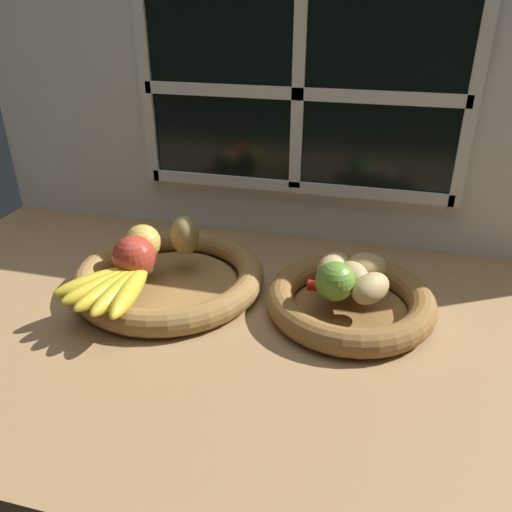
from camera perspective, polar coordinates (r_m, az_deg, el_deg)
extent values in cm
cube|color=#9E774C|center=(90.56, 0.81, -6.08)|extent=(140.00, 90.00, 3.00)
cube|color=silver|center=(106.94, 4.91, 16.03)|extent=(140.00, 3.00, 55.00)
cube|color=black|center=(104.45, 4.79, 17.72)|extent=(64.00, 0.80, 38.00)
cube|color=white|center=(103.87, 4.73, 17.67)|extent=(2.40, 1.20, 38.00)
cube|color=white|center=(103.87, 4.73, 17.67)|extent=(64.00, 1.20, 2.40)
cube|color=white|center=(113.77, -12.18, 18.04)|extent=(2.40, 1.20, 40.40)
cube|color=white|center=(103.36, 23.15, 15.61)|extent=(2.40, 1.20, 40.40)
cube|color=white|center=(108.72, 4.35, 7.76)|extent=(64.00, 1.20, 2.40)
cylinder|color=olive|center=(95.44, -9.59, -3.18)|extent=(24.64, 24.64, 1.00)
torus|color=olive|center=(94.54, -9.68, -2.24)|extent=(34.67, 34.67, 4.62)
cylinder|color=brown|center=(88.58, 10.38, -5.90)|extent=(19.49, 19.49, 1.00)
torus|color=brown|center=(87.61, 10.48, -4.91)|extent=(28.39, 28.39, 4.62)
sphere|color=gold|center=(94.93, -12.56, 1.47)|extent=(6.70, 6.70, 6.70)
sphere|color=#B73828|center=(89.52, -13.48, -0.06)|extent=(7.39, 7.39, 7.39)
ellipsoid|color=olive|center=(95.49, -8.01, 2.32)|extent=(7.75, 7.82, 7.56)
ellipsoid|color=gold|center=(87.95, -16.96, -2.63)|extent=(12.66, 13.87, 3.18)
ellipsoid|color=gold|center=(86.60, -16.50, -3.05)|extent=(10.34, 15.21, 3.18)
ellipsoid|color=gold|center=(85.41, -15.82, -3.41)|extent=(7.55, 15.87, 3.18)
ellipsoid|color=gold|center=(84.44, -14.96, -3.67)|extent=(4.44, 15.83, 3.18)
ellipsoid|color=gold|center=(83.73, -13.96, -3.82)|extent=(5.18, 15.90, 3.18)
sphere|color=brown|center=(90.04, -12.31, -1.27)|extent=(2.86, 2.86, 2.86)
ellipsoid|color=tan|center=(87.82, 8.64, -1.18)|extent=(7.28, 8.78, 4.56)
ellipsoid|color=tan|center=(88.98, 12.21, -1.14)|extent=(8.47, 7.79, 4.50)
ellipsoid|color=tan|center=(85.23, 10.75, -2.25)|extent=(7.61, 8.00, 4.73)
ellipsoid|color=tan|center=(82.51, 12.70, -3.54)|extent=(8.07, 8.99, 4.71)
sphere|color=olive|center=(81.70, 8.83, -2.81)|extent=(6.38, 6.38, 6.38)
cone|color=red|center=(83.79, 9.89, -3.85)|extent=(12.19, 2.60, 1.92)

